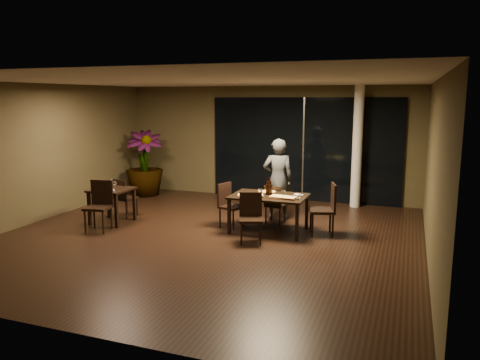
# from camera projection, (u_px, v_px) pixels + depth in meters

# --- Properties ---
(ground) EXTENTS (8.00, 8.00, 0.00)m
(ground) POSITION_uv_depth(u_px,v_px,m) (208.00, 237.00, 9.14)
(ground) COLOR black
(ground) RESTS_ON ground
(wall_back) EXTENTS (8.00, 0.10, 3.00)m
(wall_back) POSITION_uv_depth(u_px,v_px,m) (268.00, 142.00, 12.63)
(wall_back) COLOR #433C24
(wall_back) RESTS_ON ground
(wall_front) EXTENTS (8.00, 0.10, 3.00)m
(wall_front) POSITION_uv_depth(u_px,v_px,m) (57.00, 207.00, 5.13)
(wall_front) COLOR #433C24
(wall_front) RESTS_ON ground
(wall_left) EXTENTS (0.10, 8.00, 3.00)m
(wall_left) POSITION_uv_depth(u_px,v_px,m) (38.00, 153.00, 10.25)
(wall_left) COLOR #433C24
(wall_left) RESTS_ON ground
(wall_right) EXTENTS (0.10, 8.00, 3.00)m
(wall_right) POSITION_uv_depth(u_px,v_px,m) (437.00, 173.00, 7.51)
(wall_right) COLOR #433C24
(wall_right) RESTS_ON ground
(ceiling) EXTENTS (8.00, 8.00, 0.04)m
(ceiling) POSITION_uv_depth(u_px,v_px,m) (206.00, 80.00, 8.62)
(ceiling) COLOR silver
(ceiling) RESTS_ON wall_back
(window_panel) EXTENTS (5.00, 0.06, 2.70)m
(window_panel) POSITION_uv_depth(u_px,v_px,m) (304.00, 150.00, 12.23)
(window_panel) COLOR black
(window_panel) RESTS_ON ground
(column) EXTENTS (0.24, 0.24, 3.00)m
(column) POSITION_uv_depth(u_px,v_px,m) (357.00, 147.00, 11.45)
(column) COLOR silver
(column) RESTS_ON ground
(main_table) EXTENTS (1.50, 1.00, 0.75)m
(main_table) POSITION_uv_depth(u_px,v_px,m) (269.00, 199.00, 9.43)
(main_table) COLOR black
(main_table) RESTS_ON ground
(side_table) EXTENTS (0.80, 0.80, 0.75)m
(side_table) POSITION_uv_depth(u_px,v_px,m) (112.00, 194.00, 10.12)
(side_table) COLOR black
(side_table) RESTS_ON ground
(chair_main_far) EXTENTS (0.43, 0.43, 0.85)m
(chair_main_far) POSITION_uv_depth(u_px,v_px,m) (274.00, 203.00, 10.02)
(chair_main_far) COLOR black
(chair_main_far) RESTS_ON ground
(chair_main_near) EXTENTS (0.55, 0.55, 0.93)m
(chair_main_near) POSITION_uv_depth(u_px,v_px,m) (251.00, 215.00, 8.80)
(chair_main_near) COLOR black
(chair_main_near) RESTS_ON ground
(chair_main_left) EXTENTS (0.54, 0.54, 0.93)m
(chair_main_left) POSITION_uv_depth(u_px,v_px,m) (229.00, 203.00, 9.80)
(chair_main_left) COLOR black
(chair_main_left) RESTS_ON ground
(chair_main_right) EXTENTS (0.60, 0.60, 1.03)m
(chair_main_right) POSITION_uv_depth(u_px,v_px,m) (327.00, 206.00, 9.20)
(chair_main_right) COLOR black
(chair_main_right) RESTS_ON ground
(chair_side_far) EXTENTS (0.49, 0.49, 0.88)m
(chair_side_far) POSITION_uv_depth(u_px,v_px,m) (123.00, 196.00, 10.63)
(chair_side_far) COLOR black
(chair_side_far) RESTS_ON ground
(chair_side_near) EXTENTS (0.55, 0.55, 1.02)m
(chair_side_near) POSITION_uv_depth(u_px,v_px,m) (100.00, 203.00, 9.57)
(chair_side_near) COLOR black
(chair_side_near) RESTS_ON ground
(diner) EXTENTS (0.71, 0.57, 1.81)m
(diner) POSITION_uv_depth(u_px,v_px,m) (278.00, 179.00, 10.35)
(diner) COLOR #303335
(diner) RESTS_ON ground
(potted_plant) EXTENTS (1.38, 1.38, 1.81)m
(potted_plant) POSITION_uv_depth(u_px,v_px,m) (144.00, 163.00, 12.92)
(potted_plant) COLOR #24501A
(potted_plant) RESTS_ON ground
(pizza_board_left) EXTENTS (0.58, 0.46, 0.01)m
(pizza_board_left) POSITION_uv_depth(u_px,v_px,m) (250.00, 196.00, 9.32)
(pizza_board_left) COLOR #4A2B18
(pizza_board_left) RESTS_ON main_table
(pizza_board_right) EXTENTS (0.52, 0.27, 0.01)m
(pizza_board_right) POSITION_uv_depth(u_px,v_px,m) (283.00, 198.00, 9.14)
(pizza_board_right) COLOR #4E2B19
(pizza_board_right) RESTS_ON main_table
(oblong_pizza_left) EXTENTS (0.53, 0.36, 0.02)m
(oblong_pizza_left) POSITION_uv_depth(u_px,v_px,m) (250.00, 195.00, 9.32)
(oblong_pizza_left) COLOR maroon
(oblong_pizza_left) RESTS_ON pizza_board_left
(oblong_pizza_right) EXTENTS (0.51, 0.28, 0.02)m
(oblong_pizza_right) POSITION_uv_depth(u_px,v_px,m) (283.00, 197.00, 9.14)
(oblong_pizza_right) COLOR maroon
(oblong_pizza_right) RESTS_ON pizza_board_right
(round_pizza) EXTENTS (0.32, 0.32, 0.01)m
(round_pizza) POSITION_uv_depth(u_px,v_px,m) (268.00, 192.00, 9.72)
(round_pizza) COLOR #BD3715
(round_pizza) RESTS_ON main_table
(bottle_a) EXTENTS (0.06, 0.06, 0.29)m
(bottle_a) POSITION_uv_depth(u_px,v_px,m) (267.00, 188.00, 9.44)
(bottle_a) COLOR black
(bottle_a) RESTS_ON main_table
(bottle_b) EXTENTS (0.07, 0.07, 0.30)m
(bottle_b) POSITION_uv_depth(u_px,v_px,m) (271.00, 188.00, 9.38)
(bottle_b) COLOR black
(bottle_b) RESTS_ON main_table
(bottle_c) EXTENTS (0.08, 0.08, 0.35)m
(bottle_c) POSITION_uv_depth(u_px,v_px,m) (270.00, 186.00, 9.50)
(bottle_c) COLOR black
(bottle_c) RESTS_ON main_table
(tumbler_left) EXTENTS (0.08, 0.08, 0.10)m
(tumbler_left) POSITION_uv_depth(u_px,v_px,m) (260.00, 191.00, 9.59)
(tumbler_left) COLOR white
(tumbler_left) RESTS_ON main_table
(tumbler_right) EXTENTS (0.08, 0.08, 0.10)m
(tumbler_right) POSITION_uv_depth(u_px,v_px,m) (283.00, 193.00, 9.45)
(tumbler_right) COLOR white
(tumbler_right) RESTS_ON main_table
(napkin_near) EXTENTS (0.19, 0.13, 0.01)m
(napkin_near) POSITION_uv_depth(u_px,v_px,m) (295.00, 198.00, 9.12)
(napkin_near) COLOR white
(napkin_near) RESTS_ON main_table
(napkin_far) EXTENTS (0.20, 0.16, 0.01)m
(napkin_far) POSITION_uv_depth(u_px,v_px,m) (299.00, 195.00, 9.43)
(napkin_far) COLOR silver
(napkin_far) RESTS_ON main_table
(wine_glass_a) EXTENTS (0.09, 0.09, 0.19)m
(wine_glass_a) POSITION_uv_depth(u_px,v_px,m) (111.00, 183.00, 10.21)
(wine_glass_a) COLOR white
(wine_glass_a) RESTS_ON side_table
(wine_glass_b) EXTENTS (0.08, 0.08, 0.18)m
(wine_glass_b) POSITION_uv_depth(u_px,v_px,m) (115.00, 186.00, 9.97)
(wine_glass_b) COLOR white
(wine_glass_b) RESTS_ON side_table
(side_napkin) EXTENTS (0.20, 0.15, 0.01)m
(side_napkin) POSITION_uv_depth(u_px,v_px,m) (110.00, 190.00, 9.91)
(side_napkin) COLOR white
(side_napkin) RESTS_ON side_table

